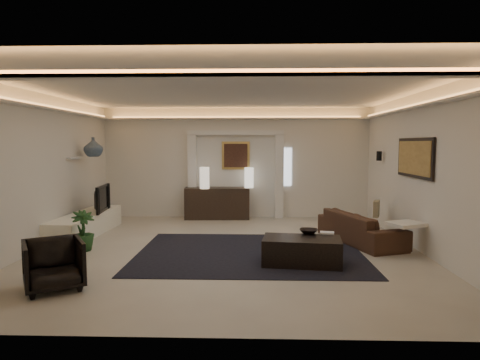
{
  "coord_description": "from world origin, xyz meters",
  "views": [
    {
      "loc": [
        0.45,
        -7.54,
        1.96
      ],
      "look_at": [
        0.2,
        0.6,
        1.25
      ],
      "focal_mm": 31.13,
      "sensor_mm": 36.0,
      "label": 1
    }
  ],
  "objects_px": {
    "console": "(217,203)",
    "coffee_table": "(302,252)",
    "armchair": "(54,264)",
    "sofa": "(360,228)"
  },
  "relations": [
    {
      "from": "console",
      "to": "coffee_table",
      "type": "height_order",
      "value": "console"
    },
    {
      "from": "coffee_table",
      "to": "armchair",
      "type": "height_order",
      "value": "armchair"
    },
    {
      "from": "sofa",
      "to": "armchair",
      "type": "distance_m",
      "value": 5.59
    },
    {
      "from": "sofa",
      "to": "coffee_table",
      "type": "bearing_deg",
      "value": 120.07
    },
    {
      "from": "sofa",
      "to": "armchair",
      "type": "relative_size",
      "value": 2.74
    },
    {
      "from": "console",
      "to": "sofa",
      "type": "bearing_deg",
      "value": -42.72
    },
    {
      "from": "coffee_table",
      "to": "console",
      "type": "bearing_deg",
      "value": 119.73
    },
    {
      "from": "coffee_table",
      "to": "armchair",
      "type": "relative_size",
      "value": 1.67
    },
    {
      "from": "sofa",
      "to": "armchair",
      "type": "bearing_deg",
      "value": 101.22
    },
    {
      "from": "console",
      "to": "armchair",
      "type": "height_order",
      "value": "console"
    }
  ]
}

